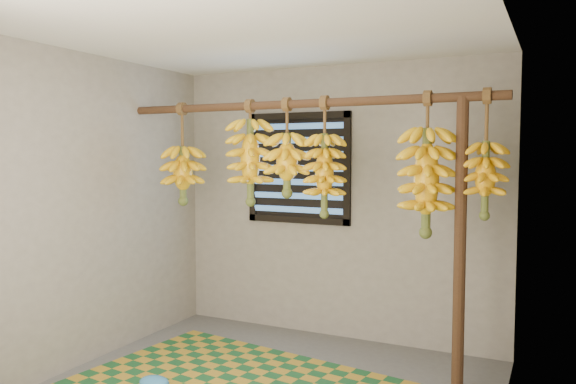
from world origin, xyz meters
The scene contains 14 objects.
ceiling centered at (0.00, 0.00, 2.40)m, with size 3.00×3.00×0.01m, color silver.
wall_back centered at (0.00, 1.50, 1.20)m, with size 3.00×0.01×2.40m, color slate.
wall_left centered at (-1.50, 0.00, 1.20)m, with size 0.01×3.00×2.40m, color slate.
wall_right centered at (1.50, 0.00, 1.20)m, with size 0.01×3.00×2.40m, color slate.
window centered at (-0.35, 1.48, 1.50)m, with size 1.00×0.04×1.00m.
hanging_pole centered at (0.00, 0.70, 2.00)m, with size 0.06×0.06×3.00m, color #462B19.
support_post centered at (1.20, 0.70, 1.00)m, with size 0.08×0.08×2.00m, color #462B19.
plastic_bag centered at (-0.69, -0.15, 0.06)m, with size 0.22×0.16×0.09m, color #3380BE.
banana_bunch_a centered at (-1.05, 0.70, 1.45)m, with size 0.34×0.34×0.84m.
banana_bunch_b centered at (-0.40, 0.70, 1.57)m, with size 0.36×0.36×0.82m.
banana_bunch_c centered at (-0.08, 0.70, 1.55)m, with size 0.32×0.32×0.74m.
banana_bunch_d centered at (0.23, 0.70, 1.47)m, with size 0.31×0.31×0.89m.
banana_bunch_e centered at (0.97, 0.70, 1.44)m, with size 0.36×0.36×0.98m.
banana_bunch_f centered at (1.35, 0.70, 1.46)m, with size 0.27×0.27×0.84m.
Camera 1 is at (1.79, -3.12, 1.63)m, focal length 35.00 mm.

